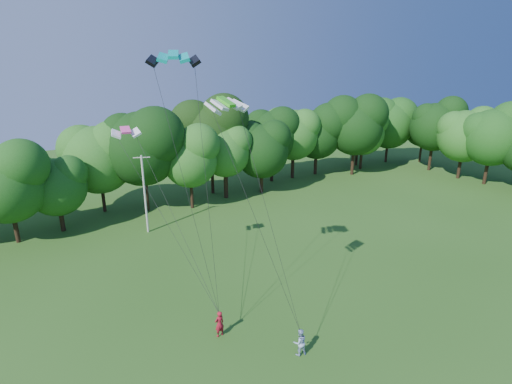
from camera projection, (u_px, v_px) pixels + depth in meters
utility_pole at (145, 194)px, 41.27m from camera, size 1.59×0.67×8.34m
kite_flyer_left at (219, 324)px, 26.19m from camera, size 0.73×0.53×1.86m
kite_flyer_right at (300, 342)px, 24.53m from camera, size 0.99×0.85×1.78m
kite_teal at (173, 55)px, 22.10m from camera, size 3.12×2.25×0.53m
kite_green at (226, 102)px, 21.15m from camera, size 2.59×1.70×0.54m
kite_pink at (125, 130)px, 28.87m from camera, size 2.12×1.19×0.46m
tree_back_center at (211, 133)px, 52.53m from camera, size 9.24×9.24×13.44m
tree_back_east at (363, 128)px, 65.44m from camera, size 7.59×7.59×11.04m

